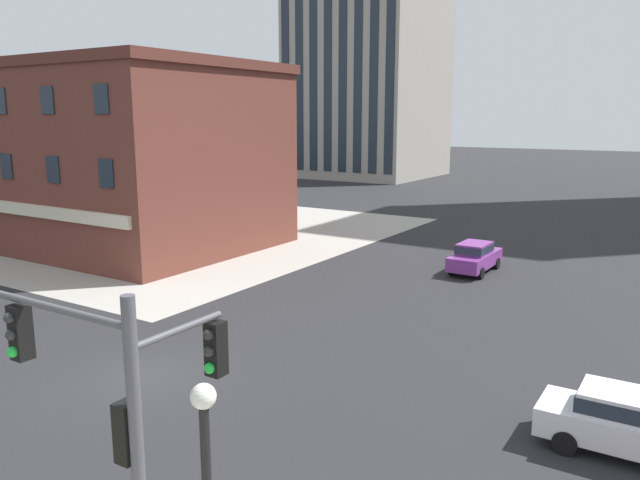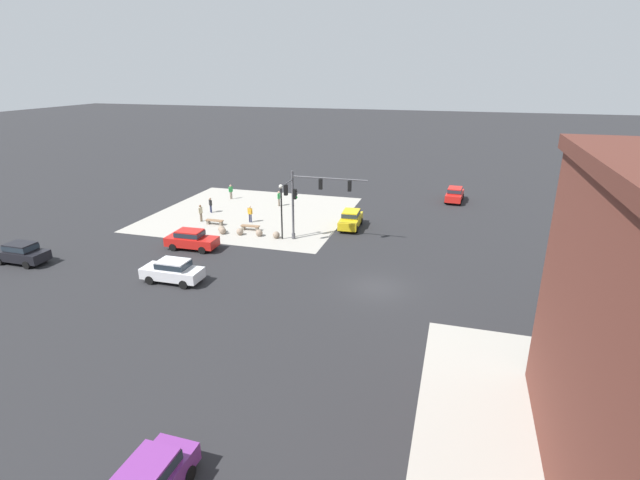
% 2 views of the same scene
% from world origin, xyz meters
% --- Properties ---
extents(ground_plane, '(320.00, 320.00, 0.00)m').
position_xyz_m(ground_plane, '(0.00, 0.00, 0.00)').
color(ground_plane, '#262628').
extents(sidewalk_far_corner, '(32.00, 32.00, 0.02)m').
position_xyz_m(sidewalk_far_corner, '(-20.00, 20.00, 0.00)').
color(sidewalk_far_corner, '#A8A399').
rests_on(sidewalk_far_corner, ground).
extents(traffic_signal_main, '(6.83, 2.09, 6.25)m').
position_xyz_m(traffic_signal_main, '(7.73, -7.91, 4.14)').
color(traffic_signal_main, '#4C4C51').
rests_on(traffic_signal_main, ground).
extents(car_main_northbound_near, '(4.41, 1.92, 1.68)m').
position_xyz_m(car_main_northbound_near, '(14.28, 3.19, 0.92)').
color(car_main_northbound_near, silver).
rests_on(car_main_northbound_near, ground).
extents(car_main_southbound_near, '(1.94, 4.42, 1.68)m').
position_xyz_m(car_main_southbound_near, '(4.62, 19.92, 0.92)').
color(car_main_southbound_near, '#7A3389').
rests_on(car_main_southbound_near, ground).
extents(storefront_block_near_corner, '(22.77, 14.63, 11.96)m').
position_xyz_m(storefront_block_near_corner, '(-20.16, 15.11, 5.99)').
color(storefront_block_near_corner, brown).
rests_on(storefront_block_near_corner, ground).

